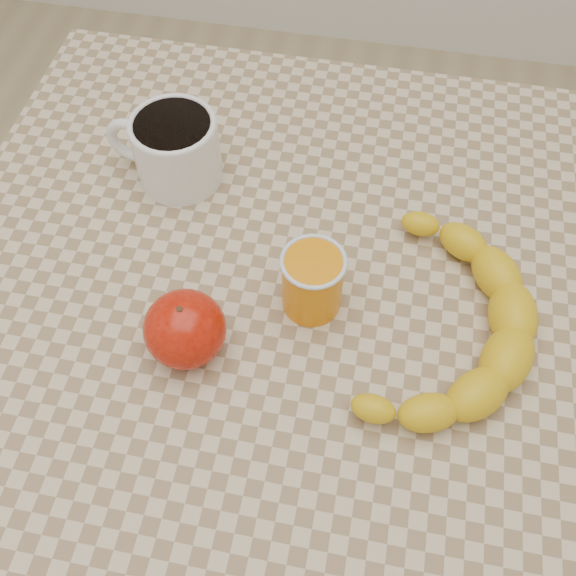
% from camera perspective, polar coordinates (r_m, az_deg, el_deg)
% --- Properties ---
extents(ground, '(3.00, 3.00, 0.00)m').
position_cam_1_polar(ground, '(1.38, 0.00, -17.76)').
color(ground, tan).
rests_on(ground, ground).
extents(table, '(0.80, 0.80, 0.75)m').
position_cam_1_polar(table, '(0.76, 0.00, -4.37)').
color(table, tan).
rests_on(table, ground).
extents(coffee_mug, '(0.14, 0.11, 0.09)m').
position_cam_1_polar(coffee_mug, '(0.77, -10.09, 12.23)').
color(coffee_mug, white).
rests_on(coffee_mug, table).
extents(orange_juice_glass, '(0.07, 0.07, 0.08)m').
position_cam_1_polar(orange_juice_glass, '(0.65, 2.18, 0.60)').
color(orange_juice_glass, orange).
rests_on(orange_juice_glass, table).
extents(apple, '(0.09, 0.09, 0.08)m').
position_cam_1_polar(apple, '(0.63, -9.15, -3.61)').
color(apple, '#910C04').
rests_on(apple, table).
extents(banana, '(0.38, 0.42, 0.05)m').
position_cam_1_polar(banana, '(0.66, 13.72, -3.06)').
color(banana, gold).
rests_on(banana, table).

